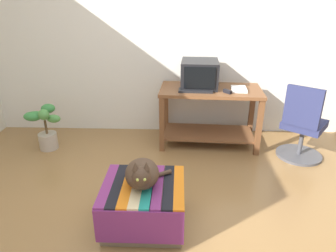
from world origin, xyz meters
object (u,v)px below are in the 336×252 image
object	(u,v)px
ottoman_with_blanket	(144,204)
stapler	(227,92)
keyboard	(196,91)
office_chair	(302,128)
book	(239,89)
tv_monitor	(200,74)
cat	(142,174)
potted_plant	(45,126)
desk	(210,107)

from	to	relation	value
ottoman_with_blanket	stapler	bearing A→B (deg)	58.55
keyboard	office_chair	size ratio (longest dim) A/B	0.45
keyboard	book	xyz separation A→B (m)	(0.52, 0.07, 0.00)
book	stapler	size ratio (longest dim) A/B	2.18
tv_monitor	office_chair	world-z (taller)	tv_monitor
cat	keyboard	bearing A→B (deg)	66.55
book	ottoman_with_blanket	world-z (taller)	book
keyboard	potted_plant	world-z (taller)	keyboard
desk	stapler	size ratio (longest dim) A/B	11.37
tv_monitor	ottoman_with_blanket	world-z (taller)	tv_monitor
desk	office_chair	size ratio (longest dim) A/B	1.41
cat	stapler	world-z (taller)	stapler
book	ottoman_with_blanket	xyz separation A→B (m)	(-0.99, -1.48, -0.55)
potted_plant	desk	bearing A→B (deg)	6.67
stapler	cat	bearing A→B (deg)	-159.03
book	office_chair	size ratio (longest dim) A/B	0.27
book	cat	world-z (taller)	book
desk	office_chair	bearing A→B (deg)	-16.58
stapler	desk	bearing A→B (deg)	96.31
tv_monitor	book	xyz separation A→B (m)	(0.46, -0.15, -0.14)
book	office_chair	world-z (taller)	office_chair
tv_monitor	potted_plant	xyz separation A→B (m)	(-1.88, -0.32, -0.59)
tv_monitor	stapler	bearing A→B (deg)	-37.52
tv_monitor	cat	size ratio (longest dim) A/B	1.27
tv_monitor	book	distance (m)	0.51
keyboard	cat	size ratio (longest dim) A/B	1.01
cat	office_chair	xyz separation A→B (m)	(1.68, 1.20, -0.10)
keyboard	book	world-z (taller)	book
desk	tv_monitor	size ratio (longest dim) A/B	2.49
tv_monitor	office_chair	bearing A→B (deg)	-18.19
stapler	potted_plant	bearing A→B (deg)	143.66
desk	keyboard	world-z (taller)	keyboard
potted_plant	office_chair	xyz separation A→B (m)	(3.04, -0.13, 0.09)
keyboard	potted_plant	bearing A→B (deg)	-174.22
ottoman_with_blanket	stapler	distance (m)	1.70
book	potted_plant	distance (m)	2.39
cat	potted_plant	distance (m)	1.90
tv_monitor	potted_plant	bearing A→B (deg)	-167.29
desk	cat	xyz separation A→B (m)	(-0.66, -1.56, -0.00)
tv_monitor	book	bearing A→B (deg)	-14.81
keyboard	ottoman_with_blanket	xyz separation A→B (m)	(-0.47, -1.42, -0.55)
keyboard	stapler	xyz separation A→B (m)	(0.36, -0.05, 0.01)
cat	stapler	xyz separation A→B (m)	(0.84, 1.38, 0.26)
ottoman_with_blanket	office_chair	bearing A→B (deg)	35.12
book	ottoman_with_blanket	size ratio (longest dim) A/B	0.36
tv_monitor	cat	xyz separation A→B (m)	(-0.53, -1.65, -0.39)
cat	stapler	distance (m)	1.63
desk	keyboard	xyz separation A→B (m)	(-0.19, -0.13, 0.25)
desk	stapler	bearing A→B (deg)	-42.89
book	cat	xyz separation A→B (m)	(-0.99, -1.50, -0.25)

